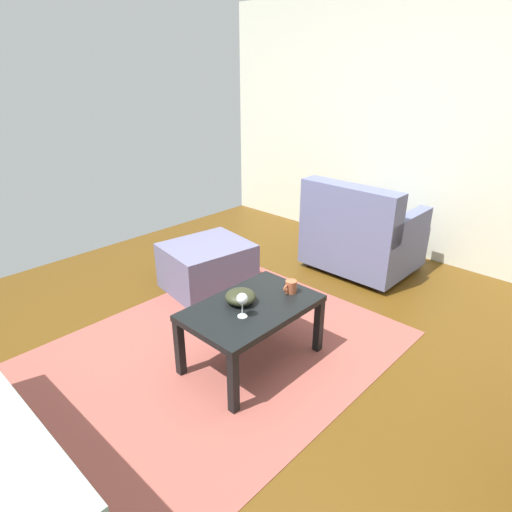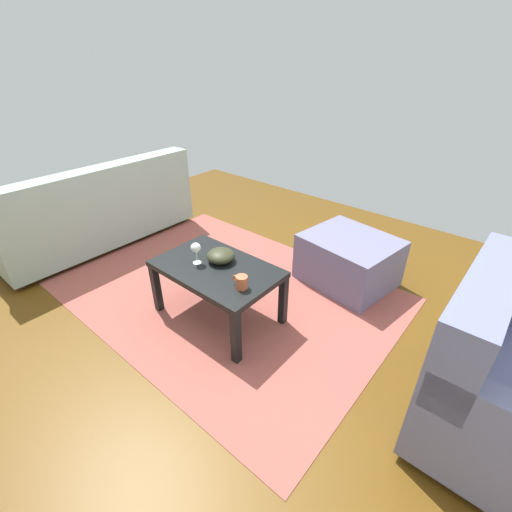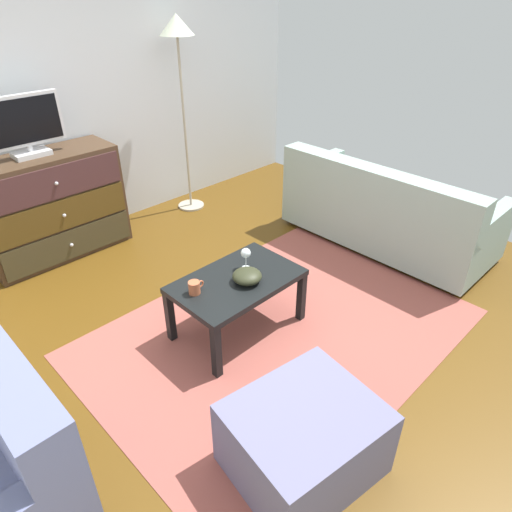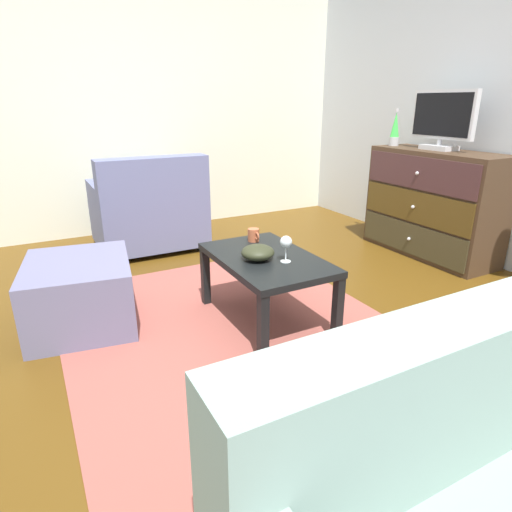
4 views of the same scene
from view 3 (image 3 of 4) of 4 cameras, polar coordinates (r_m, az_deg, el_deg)
ground_plane at (r=3.30m, az=-1.99°, el=-9.89°), size 5.46×5.03×0.05m
wall_accent_rear at (r=4.53m, az=-23.42°, el=17.65°), size 5.46×0.12×2.51m
area_rug at (r=3.28m, az=3.01°, el=-9.52°), size 2.60×1.90×0.01m
dresser at (r=4.35m, az=-24.27°, el=5.69°), size 1.19×0.49×0.92m
tv at (r=4.14m, az=-27.13°, el=14.43°), size 0.61×0.18×0.48m
coffee_table at (r=3.09m, az=-2.40°, el=-3.75°), size 0.86×0.55×0.43m
wine_glass at (r=3.11m, az=-1.29°, el=0.28°), size 0.07×0.07×0.16m
mug at (r=2.93m, az=-7.71°, el=-3.93°), size 0.11×0.08×0.08m
bowl_decorative at (r=3.01m, az=-1.13°, el=-2.54°), size 0.20×0.20×0.09m
couch_large at (r=4.34m, az=15.91°, el=5.24°), size 0.85×1.88×0.82m
ottoman at (r=2.44m, az=6.00°, el=-21.93°), size 0.78×0.70×0.41m
standing_lamp at (r=4.66m, az=-9.77°, el=24.59°), size 0.32×0.32×1.89m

